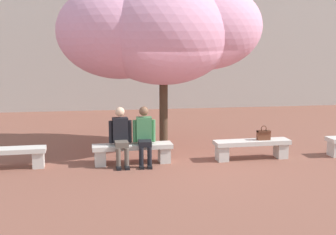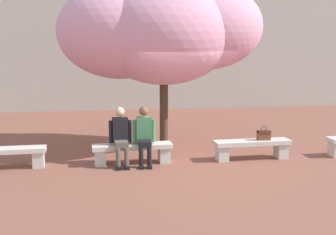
{
  "view_description": "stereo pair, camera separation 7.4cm",
  "coord_description": "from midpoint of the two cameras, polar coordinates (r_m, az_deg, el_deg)",
  "views": [
    {
      "loc": [
        -2.12,
        -10.19,
        2.79
      ],
      "look_at": [
        -0.56,
        0.2,
        1.0
      ],
      "focal_mm": 50.0,
      "sensor_mm": 36.0,
      "label": 1
    },
    {
      "loc": [
        -2.05,
        -10.2,
        2.79
      ],
      "look_at": [
        -0.56,
        0.2,
        1.0
      ],
      "focal_mm": 50.0,
      "sensor_mm": 36.0,
      "label": 2
    }
  ],
  "objects": [
    {
      "name": "handbag",
      "position": [
        11.08,
        11.79,
        -2.05
      ],
      "size": [
        0.3,
        0.15,
        0.34
      ],
      "color": "brown",
      "rests_on": "stone_bench_center"
    },
    {
      "name": "cherry_tree_main",
      "position": [
        11.69,
        -0.98,
        10.56
      ],
      "size": [
        5.08,
        3.57,
        4.22
      ],
      "color": "#473323",
      "rests_on": "ground"
    },
    {
      "name": "stone_bench_center",
      "position": [
        11.06,
        10.4,
        -3.5
      ],
      "size": [
        1.8,
        0.5,
        0.45
      ],
      "color": "beige",
      "rests_on": "ground"
    },
    {
      "name": "ground_plane",
      "position": [
        10.77,
        3.29,
        -5.36
      ],
      "size": [
        100.0,
        100.0,
        0.0
      ],
      "primitive_type": "plane",
      "color": "brown"
    },
    {
      "name": "person_seated_left",
      "position": [
        10.37,
        -5.6,
        -2.02
      ],
      "size": [
        0.51,
        0.7,
        1.29
      ],
      "color": "black",
      "rests_on": "ground"
    },
    {
      "name": "person_seated_right",
      "position": [
        10.4,
        -2.72,
        -1.95
      ],
      "size": [
        0.51,
        0.69,
        1.29
      ],
      "color": "black",
      "rests_on": "ground"
    },
    {
      "name": "stone_bench_west_end",
      "position": [
        10.7,
        -19.22,
        -4.33
      ],
      "size": [
        1.8,
        0.5,
        0.45
      ],
      "color": "beige",
      "rests_on": "ground"
    },
    {
      "name": "stone_bench_near_west",
      "position": [
        10.52,
        -4.16,
        -4.04
      ],
      "size": [
        1.8,
        0.5,
        0.45
      ],
      "color": "beige",
      "rests_on": "ground"
    }
  ]
}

